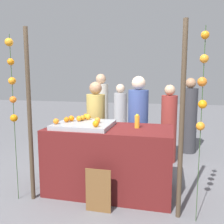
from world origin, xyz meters
TOP-DOWN VIEW (x-y plane):
  - ground_plane at (0.00, 0.00)m, footprint 24.00×24.00m
  - stall_counter at (0.00, 0.00)m, footprint 1.76×0.87m
  - orange_tray at (-0.37, -0.04)m, footprint 0.79×0.71m
  - orange_0 at (-0.44, 0.25)m, footprint 0.09×0.09m
  - orange_1 at (-0.47, 0.05)m, footprint 0.08×0.08m
  - orange_2 at (-0.45, 0.12)m, footprint 0.08×0.08m
  - orange_3 at (-0.59, 0.03)m, footprint 0.08×0.08m
  - orange_4 at (-0.17, -0.02)m, footprint 0.08×0.08m
  - orange_5 at (-0.39, 0.19)m, footprint 0.09×0.09m
  - orange_6 at (-0.62, -0.07)m, footprint 0.08×0.08m
  - orange_7 at (-0.70, -0.23)m, footprint 0.08×0.08m
  - orange_8 at (-0.11, -0.30)m, footprint 0.09×0.09m
  - juice_bottle at (0.38, 0.06)m, footprint 0.07×0.07m
  - chalkboard_sign at (0.01, -0.59)m, footprint 0.32×0.03m
  - vendor_left at (-0.41, 0.67)m, footprint 0.31×0.31m
  - vendor_right at (0.31, 0.72)m, footprint 0.33×0.33m
  - crowd_person_0 at (0.81, 1.48)m, footprint 0.30×0.30m
  - crowd_person_1 at (1.23, 2.20)m, footprint 0.33×0.33m
  - crowd_person_2 at (-0.29, 2.18)m, footprint 0.30×0.30m
  - crowd_person_3 at (-0.76, 2.22)m, footprint 0.34×0.34m
  - canopy_post_left at (-0.96, -0.48)m, footprint 0.06×0.06m
  - canopy_post_right at (0.96, -0.48)m, footprint 0.06×0.06m
  - garland_strand_left at (-1.15, -0.54)m, footprint 0.11×0.11m
  - garland_strand_right at (1.15, -0.54)m, footprint 0.11×0.11m

SIDE VIEW (x-z plane):
  - ground_plane at x=0.00m, z-range 0.00..0.00m
  - chalkboard_sign at x=0.01m, z-range -0.01..0.55m
  - stall_counter at x=0.00m, z-range 0.00..0.94m
  - crowd_person_2 at x=-0.29m, z-range -0.05..1.44m
  - crowd_person_0 at x=0.81m, z-range -0.05..1.45m
  - vendor_left at x=-0.41m, z-range -0.05..1.51m
  - crowd_person_1 at x=1.23m, z-range -0.06..1.57m
  - vendor_right at x=0.31m, z-range -0.06..1.60m
  - crowd_person_3 at x=-0.76m, z-range -0.06..1.66m
  - orange_tray at x=-0.37m, z-range 0.94..1.00m
  - juice_bottle at x=0.38m, z-range 0.93..1.13m
  - orange_6 at x=-0.62m, z-range 1.00..1.08m
  - orange_2 at x=-0.45m, z-range 1.00..1.08m
  - orange_7 at x=-0.70m, z-range 1.00..1.08m
  - orange_4 at x=-0.17m, z-range 1.00..1.08m
  - orange_1 at x=-0.47m, z-range 1.00..1.08m
  - orange_3 at x=-0.59m, z-range 1.00..1.08m
  - orange_0 at x=-0.44m, z-range 1.00..1.09m
  - orange_8 at x=-0.11m, z-range 1.00..1.09m
  - orange_5 at x=-0.39m, z-range 1.00..1.09m
  - canopy_post_left at x=-0.96m, z-range 0.00..2.27m
  - canopy_post_right at x=0.96m, z-range 0.00..2.27m
  - garland_strand_right at x=1.15m, z-range 0.46..2.64m
  - garland_strand_left at x=-1.15m, z-range 0.52..2.70m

